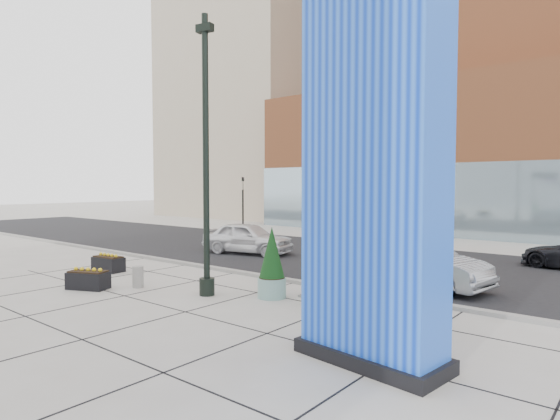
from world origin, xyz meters
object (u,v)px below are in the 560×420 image
Objects in this scene: public_art_sculpture at (339,255)px; car_silver_mid at (418,264)px; concrete_bollard at (138,277)px; overhead_street_sign at (331,170)px; car_white_west at (248,238)px; lamp_post at (206,182)px; blue_pylon at (374,117)px.

car_silver_mid is (1.21, 3.19, -0.56)m from public_art_sculpture.
concrete_bollard is at bearing 139.43° from car_silver_mid.
car_white_west is at bearing 142.15° from overhead_street_sign.
lamp_post reaches higher than car_white_west.
blue_pylon is 1.14× the size of lamp_post.
lamp_post reaches higher than public_art_sculpture.
concrete_bollard is (-2.72, -0.72, -3.26)m from lamp_post.
overhead_street_sign is (5.44, 3.78, 3.66)m from concrete_bollard.
lamp_post is 7.76m from car_silver_mid.
public_art_sculpture is at bearing -134.51° from car_white_west.
blue_pylon reaches higher than lamp_post.
lamp_post reaches higher than overhead_street_sign.
public_art_sculpture is at bearing 169.10° from car_silver_mid.
concrete_bollard is (-9.53, 1.07, -4.50)m from blue_pylon.
car_white_west is at bearing 106.72° from concrete_bollard.
blue_pylon reaches higher than car_white_west.
lamp_post is 9.51m from car_white_west.
car_white_west is (-2.46, 8.18, 0.44)m from concrete_bollard.
public_art_sculpture is 2.90m from overhead_street_sign.
blue_pylon is 6.27m from public_art_sculpture.
concrete_bollard is 0.16× the size of overhead_street_sign.
overhead_street_sign is at bearing 137.59° from blue_pylon.
overhead_street_sign is (-0.82, 0.80, 2.66)m from public_art_sculpture.
blue_pylon reaches higher than overhead_street_sign.
car_silver_mid is (9.93, -2.01, 0.00)m from car_white_west.
public_art_sculpture is 1.11× the size of overhead_street_sign.
lamp_post is 1.89× the size of overhead_street_sign.
blue_pylon is 7.15m from lamp_post.
public_art_sculpture is (3.55, 2.26, -2.26)m from lamp_post.
lamp_post is at bearing -150.05° from public_art_sculpture.
car_silver_mid is at bearing 113.30° from blue_pylon.
lamp_post is 1.70× the size of public_art_sculpture.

